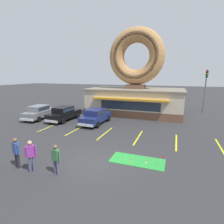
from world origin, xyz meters
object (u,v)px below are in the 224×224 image
object	(u,v)px
pedestrian_hooded_kid	(31,154)
car_black	(64,113)
pedestrian_blue_sweater_man	(16,151)
pedestrian_leather_jacket_man	(56,158)
traffic_light_pole	(206,86)
golf_ball	(126,159)
car_navy	(96,116)
trash_bin	(88,112)
car_grey	(39,112)
putting_flag_pin	(162,158)

from	to	relation	value
pedestrian_hooded_kid	car_black	bearing A→B (deg)	116.41
car_black	pedestrian_blue_sweater_man	distance (m)	10.45
pedestrian_leather_jacket_man	traffic_light_pole	world-z (taller)	traffic_light_pole
golf_ball	pedestrian_leather_jacket_man	xyz separation A→B (m)	(-2.98, -2.72, 0.85)
car_navy	golf_ball	bearing A→B (deg)	-52.41
golf_ball	pedestrian_hooded_kid	bearing A→B (deg)	-146.06
golf_ball	pedestrian_hooded_kid	world-z (taller)	pedestrian_hooded_kid
pedestrian_blue_sweater_man	trash_bin	bearing A→B (deg)	100.38
car_black	pedestrian_hooded_kid	xyz separation A→B (m)	(4.86, -9.79, 0.11)
golf_ball	pedestrian_blue_sweater_man	world-z (taller)	pedestrian_blue_sweater_man
car_black	trash_bin	bearing A→B (deg)	63.33
trash_bin	traffic_light_pole	bearing A→B (deg)	27.61
car_grey	pedestrian_hooded_kid	size ratio (longest dim) A/B	2.66
golf_ball	car_black	xyz separation A→B (m)	(-9.26, 6.83, 0.82)
golf_ball	car_navy	distance (m)	8.64
golf_ball	car_navy	world-z (taller)	car_navy
putting_flag_pin	pedestrian_blue_sweater_man	world-z (taller)	pedestrian_blue_sweater_man
pedestrian_blue_sweater_man	pedestrian_leather_jacket_man	world-z (taller)	pedestrian_blue_sweater_man
pedestrian_hooded_kid	traffic_light_pole	world-z (taller)	traffic_light_pole
pedestrian_blue_sweater_man	traffic_light_pole	distance (m)	23.37
pedestrian_blue_sweater_man	car_black	bearing A→B (deg)	111.22
car_navy	pedestrian_hooded_kid	xyz separation A→B (m)	(0.85, -9.78, 0.11)
car_black	putting_flag_pin	bearing A→B (deg)	-30.57
pedestrian_leather_jacket_man	trash_bin	size ratio (longest dim) A/B	1.68
golf_ball	car_grey	bearing A→B (deg)	152.48
pedestrian_blue_sweater_man	trash_bin	world-z (taller)	pedestrian_blue_sweater_man
golf_ball	traffic_light_pole	world-z (taller)	traffic_light_pole
traffic_light_pole	pedestrian_blue_sweater_man	bearing A→B (deg)	-120.43
putting_flag_pin	pedestrian_blue_sweater_man	distance (m)	8.18
pedestrian_leather_jacket_man	putting_flag_pin	bearing A→B (deg)	29.25
putting_flag_pin	traffic_light_pole	bearing A→B (deg)	76.18
car_black	traffic_light_pole	xyz separation A→B (m)	(15.53, 10.27, 2.84)
putting_flag_pin	traffic_light_pole	world-z (taller)	traffic_light_pole
car_black	traffic_light_pole	distance (m)	18.84
pedestrian_leather_jacket_man	traffic_light_pole	size ratio (longest dim) A/B	0.28
car_grey	car_black	size ratio (longest dim) A/B	1.01
car_black	pedestrian_hooded_kid	distance (m)	10.93
pedestrian_hooded_kid	pedestrian_leather_jacket_man	bearing A→B (deg)	9.41
car_black	pedestrian_leather_jacket_man	size ratio (longest dim) A/B	2.83
car_navy	pedestrian_hooded_kid	world-z (taller)	pedestrian_hooded_kid
golf_ball	trash_bin	bearing A→B (deg)	128.66
car_navy	pedestrian_blue_sweater_man	size ratio (longest dim) A/B	2.64
car_navy	pedestrian_leather_jacket_man	distance (m)	9.81
car_navy	pedestrian_blue_sweater_man	bearing A→B (deg)	-91.34
car_black	pedestrian_leather_jacket_man	world-z (taller)	pedestrian_leather_jacket_man
putting_flag_pin	traffic_light_pole	xyz separation A→B (m)	(4.18, 16.98, 3.27)
pedestrian_blue_sweater_man	pedestrian_hooded_kid	distance (m)	1.08
putting_flag_pin	trash_bin	distance (m)	13.80
car_grey	pedestrian_leather_jacket_man	world-z (taller)	pedestrian_leather_jacket_man
golf_ball	car_navy	xyz separation A→B (m)	(-5.25, 6.82, 0.82)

